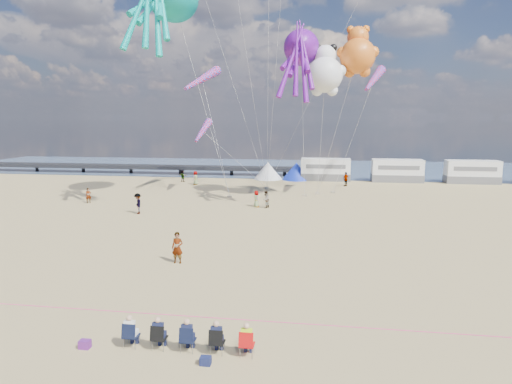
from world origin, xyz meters
The scene contains 31 objects.
ground centered at (0.00, 0.00, 0.00)m, with size 120.00×120.00×0.00m, color tan.
water centered at (0.00, 55.00, 0.02)m, with size 120.00×120.00×0.00m, color #3E5676.
pier centered at (-28.00, 44.00, 1.00)m, with size 60.00×3.00×0.50m, color black.
motorhome_0 centered at (6.00, 40.00, 1.50)m, with size 6.60×2.50×3.00m, color silver.
motorhome_1 centered at (15.50, 40.00, 1.50)m, with size 6.60×2.50×3.00m, color silver.
motorhome_2 centered at (25.00, 40.00, 1.50)m, with size 6.60×2.50×3.00m, color silver.
tent_white centered at (-2.00, 40.00, 1.20)m, with size 4.00×4.00×2.40m, color white.
tent_blue centered at (2.00, 40.00, 1.20)m, with size 4.00×4.00×2.40m, color #1933CC.
spectator_row centered at (1.03, -7.85, 0.65)m, with size 6.10×0.90×1.30m, color black, non-canonical shape.
cooler_purple centered at (-2.86, -8.24, 0.16)m, with size 0.40×0.30×0.32m, color #5C1E72.
cooler_navy centered at (1.90, -8.69, 0.15)m, with size 0.38×0.28×0.30m, color #151B41.
rope_line centered at (0.00, -5.00, 0.02)m, with size 0.03×0.03×34.00m, color #F2338C.
standing_person centered at (-2.63, 2.03, 0.94)m, with size 0.68×0.45×1.87m, color tan.
beachgoer_0 centered at (-0.58, 19.72, 0.80)m, with size 0.58×0.38×1.60m, color #7F6659.
beachgoer_1 centered at (0.38, 19.42, 0.82)m, with size 0.80×0.52×1.64m, color #7F6659.
beachgoer_2 centered at (-10.62, 15.08, 0.92)m, with size 0.90×0.70×1.85m, color #7F6659.
beachgoer_3 centered at (8.54, 34.78, 0.90)m, with size 1.16×0.67×1.80m, color #7F6659.
beachgoer_4 centered at (-13.01, 35.78, 0.79)m, with size 0.92×0.38×1.58m, color #7F6659.
beachgoer_5 centered at (-17.62, 19.24, 0.77)m, with size 1.42×0.45×1.53m, color #7F6659.
beachgoer_6 centered at (-10.50, 33.24, 0.88)m, with size 0.64×0.42×1.75m, color #7F6659.
sandbag_a centered at (-4.18, 24.44, 0.11)m, with size 0.50×0.35×0.22m, color gray.
sandbag_b centered at (3.76, 26.27, 0.11)m, with size 0.50×0.35×0.22m, color gray.
sandbag_c centered at (5.14, 27.85, 0.11)m, with size 0.50×0.35×0.22m, color gray.
sandbag_d centered at (6.84, 29.19, 0.11)m, with size 0.50×0.35×0.22m, color gray.
sandbag_e centered at (-0.95, 30.96, 0.11)m, with size 0.50×0.35×0.22m, color gray.
kite_octopus_purple centered at (3.33, 23.40, 15.29)m, with size 3.61×8.41×9.62m, color #610F88, non-canonical shape.
kite_panda centered at (5.67, 22.61, 12.60)m, with size 4.14×3.90×5.84m, color silver, non-canonical shape.
kite_teddy_orange centered at (8.74, 23.46, 14.38)m, with size 4.13×3.89×5.84m, color orange, non-canonical shape.
windsock_left centered at (-7.66, 26.82, 12.70)m, with size 1.10×7.13×7.13m, color red, non-canonical shape.
windsock_mid centered at (10.59, 25.67, 12.37)m, with size 1.00×5.46×5.46m, color red, non-canonical shape.
windsock_right centered at (-7.85, 27.38, 7.05)m, with size 0.90×4.40×4.40m, color red, non-canonical shape.
Camera 1 is at (5.83, -22.97, 8.51)m, focal length 32.00 mm.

